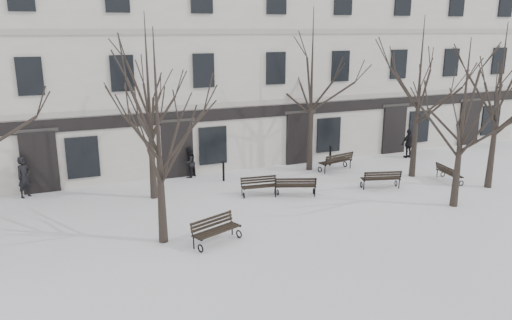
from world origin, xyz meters
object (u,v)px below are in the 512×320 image
tree_2 (464,104)px  bench_0 (216,229)px  bench_5 (448,173)px  bench_3 (260,185)px  tree_3 (500,87)px  bench_4 (336,161)px  bench_1 (295,185)px  tree_1 (157,113)px  bench_2 (381,178)px

tree_2 → bench_0: size_ratio=3.61×
bench_5 → bench_3: bearing=90.0°
tree_3 → bench_4: tree_3 is taller
bench_1 → bench_4: bearing=-122.4°
tree_2 → bench_3: size_ratio=4.04×
bench_0 → bench_4: 11.01m
bench_3 → tree_3: bearing=-9.8°
tree_2 → tree_3: bearing=21.9°
bench_0 → bench_4: bearing=14.2°
bench_3 → bench_4: bench_4 is taller
tree_2 → bench_1: 7.95m
tree_1 → bench_0: bearing=-25.8°
tree_2 → bench_0: (-10.73, 0.29, -3.93)m
bench_1 → bench_4: 4.96m
tree_1 → bench_1: (6.66, 2.66, -4.18)m
tree_3 → bench_0: tree_3 is taller
tree_1 → bench_5: tree_1 is taller
tree_3 → bench_4: (-5.27, 5.33, -4.30)m
tree_3 → bench_3: 11.97m
bench_5 → bench_0: bearing=111.1°
bench_1 → bench_2: bench_1 is taller
tree_3 → bench_0: (-14.20, -1.10, -4.32)m
bench_0 → bench_5: size_ratio=1.14×
tree_3 → tree_2: bearing=-158.1°
tree_1 → bench_1: 8.30m
tree_2 → bench_3: 9.42m
tree_3 → bench_1: size_ratio=3.90×
tree_1 → tree_3: (15.91, 0.28, 0.14)m
tree_1 → bench_1: bearing=21.8°
tree_2 → bench_2: size_ratio=3.67×
tree_2 → tree_3: tree_3 is taller
tree_3 → bench_3: tree_3 is taller
tree_2 → bench_1: (-5.78, 3.78, -3.93)m
bench_5 → bench_4: bearing=57.1°
bench_2 → bench_3: size_ratio=1.10×
tree_2 → bench_5: (2.36, 2.88, -4.00)m
bench_0 → bench_1: 6.05m
tree_1 → bench_0: 4.60m
bench_1 → bench_0: bearing=56.2°
bench_1 → bench_5: 8.19m
tree_3 → bench_1: 10.49m
tree_1 → bench_4: size_ratio=3.62×
tree_3 → bench_1: (-9.26, 2.38, -4.32)m
bench_1 → bench_2: size_ratio=1.02×
tree_3 → bench_0: size_ratio=3.92×
tree_2 → bench_3: bearing=147.7°
bench_5 → tree_3: bearing=-133.0°
tree_3 → bench_2: bearing=159.6°
tree_3 → bench_1: tree_3 is taller
bench_1 → bench_5: bearing=-165.2°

